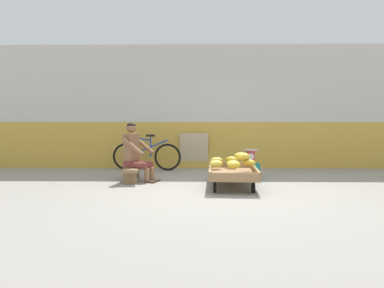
# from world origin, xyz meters

# --- Properties ---
(ground_plane) EXTENTS (80.00, 80.00, 0.00)m
(ground_plane) POSITION_xyz_m (0.00, 0.00, 0.00)
(ground_plane) COLOR gray
(back_wall) EXTENTS (16.00, 0.30, 3.04)m
(back_wall) POSITION_xyz_m (0.00, 3.11, 1.52)
(back_wall) COLOR gold
(back_wall) RESTS_ON ground
(banana_cart) EXTENTS (0.91, 1.48, 0.36)m
(banana_cart) POSITION_xyz_m (0.28, 0.53, 0.24)
(banana_cart) COLOR #99754C
(banana_cart) RESTS_ON ground
(banana_pile) EXTENTS (0.90, 1.09, 0.25)m
(banana_pile) POSITION_xyz_m (0.31, 0.63, 0.46)
(banana_pile) COLOR gold
(banana_pile) RESTS_ON banana_cart
(low_bench) EXTENTS (0.41, 1.13, 0.27)m
(low_bench) POSITION_xyz_m (-1.65, 1.16, 0.20)
(low_bench) COLOR olive
(low_bench) RESTS_ON ground
(vendor_seated) EXTENTS (0.74, 0.62, 1.14)m
(vendor_seated) POSITION_xyz_m (-1.57, 1.13, 0.57)
(vendor_seated) COLOR brown
(vendor_seated) RESTS_ON ground
(plastic_crate) EXTENTS (0.36, 0.28, 0.30)m
(plastic_crate) POSITION_xyz_m (0.75, 1.53, 0.15)
(plastic_crate) COLOR #19847F
(plastic_crate) RESTS_ON ground
(weighing_scale) EXTENTS (0.30, 0.30, 0.29)m
(weighing_scale) POSITION_xyz_m (0.75, 1.53, 0.45)
(weighing_scale) COLOR #28282D
(weighing_scale) RESTS_ON plastic_crate
(bicycle_near_left) EXTENTS (1.66, 0.48, 0.86)m
(bicycle_near_left) POSITION_xyz_m (-1.57, 2.58, 0.35)
(bicycle_near_left) COLOR black
(bicycle_near_left) RESTS_ON ground
(sign_board) EXTENTS (0.70, 0.23, 0.88)m
(sign_board) POSITION_xyz_m (-0.44, 2.91, 0.44)
(sign_board) COLOR #C6B289
(sign_board) RESTS_ON ground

